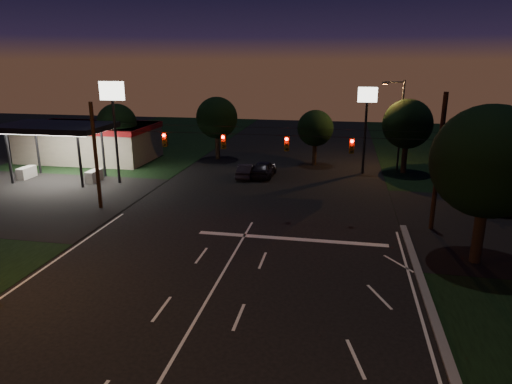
% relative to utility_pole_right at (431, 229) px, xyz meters
% --- Properties ---
extents(ground, '(140.00, 140.00, 0.00)m').
position_rel_utility_pole_right_xyz_m(ground, '(-12.00, -15.00, 0.00)').
color(ground, black).
rests_on(ground, ground).
extents(cross_street_left, '(20.00, 16.00, 0.02)m').
position_rel_utility_pole_right_xyz_m(cross_street_left, '(-32.00, 1.00, 0.00)').
color(cross_street_left, black).
rests_on(cross_street_left, ground).
extents(stop_bar, '(12.00, 0.50, 0.01)m').
position_rel_utility_pole_right_xyz_m(stop_bar, '(-9.00, -3.50, 0.01)').
color(stop_bar, silver).
rests_on(stop_bar, ground).
extents(utility_pole_right, '(0.30, 0.30, 9.00)m').
position_rel_utility_pole_right_xyz_m(utility_pole_right, '(0.00, 0.00, 0.00)').
color(utility_pole_right, black).
rests_on(utility_pole_right, ground).
extents(utility_pole_left, '(0.28, 0.28, 8.00)m').
position_rel_utility_pole_right_xyz_m(utility_pole_left, '(-24.00, 0.00, 0.00)').
color(utility_pole_left, black).
rests_on(utility_pole_left, ground).
extents(signal_span, '(24.00, 0.40, 1.56)m').
position_rel_utility_pole_right_xyz_m(signal_span, '(-12.00, -0.04, 5.50)').
color(signal_span, black).
rests_on(signal_span, ground).
extents(gas_station, '(14.20, 16.10, 5.25)m').
position_rel_utility_pole_right_xyz_m(gas_station, '(-33.86, 15.39, 2.38)').
color(gas_station, gray).
rests_on(gas_station, ground).
extents(pole_sign_left_near, '(2.20, 0.30, 9.10)m').
position_rel_utility_pole_right_xyz_m(pole_sign_left_near, '(-26.00, 7.00, 6.98)').
color(pole_sign_left_near, black).
rests_on(pole_sign_left_near, ground).
extents(pole_sign_right, '(1.80, 0.30, 8.40)m').
position_rel_utility_pole_right_xyz_m(pole_sign_right, '(-4.00, 15.00, 6.24)').
color(pole_sign_right, black).
rests_on(pole_sign_right, ground).
extents(street_light_right_far, '(2.20, 0.35, 9.00)m').
position_rel_utility_pole_right_xyz_m(street_light_right_far, '(-0.76, 17.00, 5.24)').
color(street_light_right_far, black).
rests_on(street_light_right_far, ground).
extents(tree_right_near, '(6.00, 6.00, 8.76)m').
position_rel_utility_pole_right_xyz_m(tree_right_near, '(1.53, -4.83, 5.68)').
color(tree_right_near, black).
rests_on(tree_right_near, ground).
extents(tree_far_a, '(4.20, 4.20, 6.42)m').
position_rel_utility_pole_right_xyz_m(tree_far_a, '(-29.98, 15.12, 4.26)').
color(tree_far_a, black).
rests_on(tree_far_a, ground).
extents(tree_far_b, '(4.60, 4.60, 6.98)m').
position_rel_utility_pole_right_xyz_m(tree_far_b, '(-19.98, 19.13, 4.61)').
color(tree_far_b, black).
rests_on(tree_far_b, ground).
extents(tree_far_c, '(3.80, 3.80, 5.86)m').
position_rel_utility_pole_right_xyz_m(tree_far_c, '(-8.98, 18.10, 3.90)').
color(tree_far_c, black).
rests_on(tree_far_c, ground).
extents(tree_far_d, '(4.80, 4.80, 7.30)m').
position_rel_utility_pole_right_xyz_m(tree_far_d, '(0.02, 16.13, 4.83)').
color(tree_far_d, black).
rests_on(tree_far_d, ground).
extents(tree_far_e, '(4.00, 4.00, 6.18)m').
position_rel_utility_pole_right_xyz_m(tree_far_e, '(8.02, 14.11, 4.11)').
color(tree_far_e, black).
rests_on(tree_far_e, ground).
extents(car_oncoming_a, '(2.06, 4.69, 1.57)m').
position_rel_utility_pole_right_xyz_m(car_oncoming_a, '(-13.45, 11.99, 0.79)').
color(car_oncoming_a, black).
rests_on(car_oncoming_a, ground).
extents(car_oncoming_b, '(1.46, 3.98, 1.30)m').
position_rel_utility_pole_right_xyz_m(car_oncoming_b, '(-15.02, 11.29, 0.65)').
color(car_oncoming_b, black).
rests_on(car_oncoming_b, ground).
extents(car_cross, '(4.72, 2.20, 1.34)m').
position_rel_utility_pole_right_xyz_m(car_cross, '(5.99, 3.89, 0.67)').
color(car_cross, black).
rests_on(car_cross, ground).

